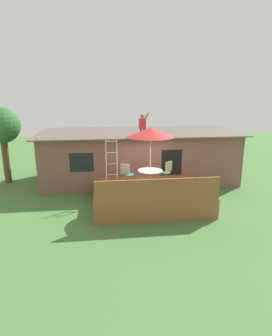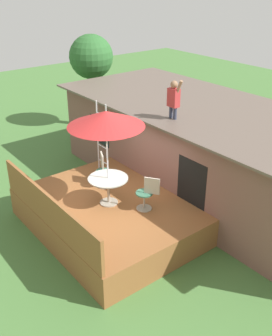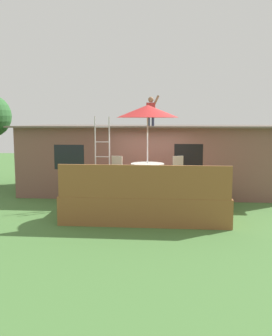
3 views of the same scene
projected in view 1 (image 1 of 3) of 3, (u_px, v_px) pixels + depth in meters
The scene contains 11 objects.
ground_plane at pixel (149, 204), 12.31m from camera, with size 40.00×40.00×0.00m, color #477538.
house at pixel (139, 156), 15.40m from camera, with size 10.50×4.50×2.67m.
deck at pixel (150, 195), 12.21m from camera, with size 4.73×3.71×0.80m, color brown.
deck_railing at pixel (158, 191), 10.25m from camera, with size 4.63×0.08×0.90m, color brown.
patio_table at pixel (150, 174), 11.87m from camera, with size 1.04×1.04×0.74m.
patio_umbrella at pixel (151, 132), 11.41m from camera, with size 1.90×1.90×2.54m.
step_ladder at pixel (112, 158), 12.40m from camera, with size 0.52×0.04×2.20m.
person_figure at pixel (143, 123), 13.49m from camera, with size 0.47×0.20×1.11m.
patio_chair_left at pixel (128, 175), 12.22m from camera, with size 0.59×0.44×0.92m.
patio_chair_right at pixel (167, 172), 12.58m from camera, with size 0.56×0.47×0.92m.
backyard_tree at pixel (2, 127), 14.49m from camera, with size 1.85×1.85×3.99m.
Camera 1 is at (-1.99, -11.31, 4.75)m, focal length 30.16 mm.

